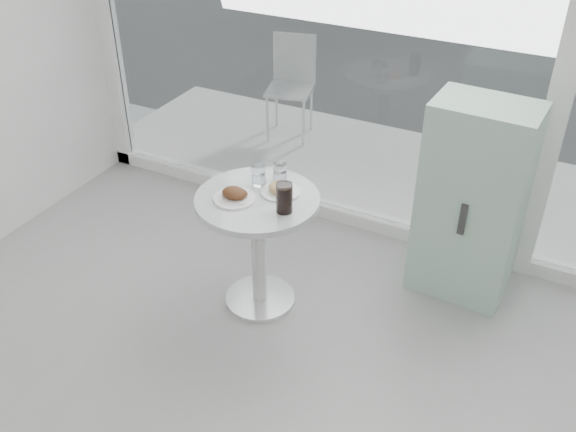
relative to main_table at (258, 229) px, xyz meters
The scene contains 9 objects.
main_table is the anchor object (origin of this frame).
patio_deck 2.03m from the main_table, 75.26° to the left, with size 5.60×1.60×0.05m, color silver.
mint_cabinet 1.29m from the main_table, 33.71° to the left, with size 0.61×0.43×1.28m.
patio_chair 2.34m from the main_table, 111.84° to the left, with size 0.47×0.47×0.90m.
plate_fritter 0.28m from the main_table, 143.75° to the right, with size 0.24×0.24×0.07m.
plate_donut 0.28m from the main_table, 49.76° to the left, with size 0.23×0.23×0.06m.
water_tumbler_a 0.31m from the main_table, 115.23° to the left, with size 0.08×0.08×0.13m.
water_tumbler_b 0.35m from the main_table, 79.79° to the left, with size 0.08×0.08×0.13m.
cola_glass 0.37m from the main_table, 16.13° to the right, with size 0.09×0.09×0.17m.
Camera 1 is at (1.07, -0.79, 2.70)m, focal length 40.00 mm.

